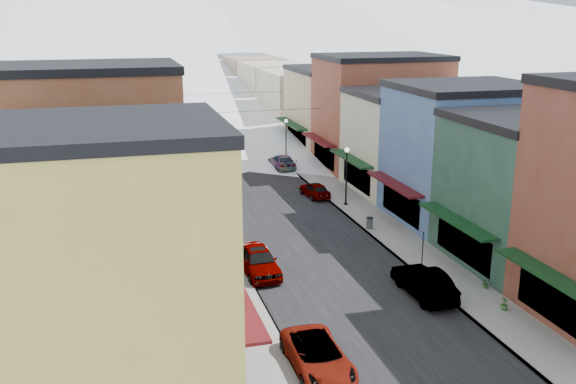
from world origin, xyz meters
TOP-DOWN VIEW (x-y plane):
  - road at (0.00, 60.00)m, footprint 10.00×160.00m
  - sidewalk_left at (-6.60, 60.00)m, footprint 3.20×160.00m
  - sidewalk_right at (6.60, 60.00)m, footprint 3.20×160.00m
  - curb_left at (-5.05, 60.00)m, footprint 0.10×160.00m
  - curb_right at (5.05, 60.00)m, footprint 0.10×160.00m
  - bldg_l_yellow at (-13.19, 4.00)m, footprint 11.30×8.70m
  - bldg_l_cream at (-13.19, 12.50)m, footprint 11.30×8.20m
  - bldg_l_brick_near at (-13.69, 20.50)m, footprint 12.30×8.20m
  - bldg_l_grayblue at (-13.19, 29.00)m, footprint 11.30×9.20m
  - bldg_l_brick_far at (-14.19, 38.00)m, footprint 13.30×9.20m
  - bldg_l_tan at (-13.19, 48.00)m, footprint 11.30×11.20m
  - bldg_r_green at (13.19, 12.00)m, footprint 11.30×9.20m
  - bldg_r_blue at (13.19, 21.00)m, footprint 11.30×9.20m
  - bldg_r_cream at (13.69, 30.00)m, footprint 12.30×9.20m
  - bldg_r_brick_far at (14.19, 39.00)m, footprint 13.30×9.20m
  - bldg_r_tan at (13.19, 49.00)m, footprint 11.30×11.20m
  - distant_blocks at (0.00, 83.00)m, footprint 34.00×55.00m
  - mountain_ridge at (-19.47, 277.18)m, footprint 670.00×340.00m
  - overhead_cables at (0.00, 47.50)m, footprint 16.40×15.04m
  - car_white_suv at (-4.25, 3.00)m, footprint 2.42×5.22m
  - car_silver_sedan at (-4.30, 14.57)m, footprint 2.17×5.09m
  - car_dark_hatch at (-3.50, 32.46)m, footprint 1.84×5.08m
  - car_silver_wagon at (-3.50, 39.06)m, footprint 2.81×5.79m
  - car_green_sedan at (3.97, 8.89)m, footprint 1.84×5.11m
  - car_gray_suv at (4.30, 29.89)m, footprint 2.01×4.08m
  - car_black_sedan at (4.30, 40.84)m, footprint 2.10×5.03m
  - car_lane_silver at (-2.20, 58.99)m, footprint 2.28×4.56m
  - car_lane_white at (0.92, 75.88)m, footprint 2.97×5.44m
  - fire_hydrant at (5.20, 8.60)m, footprint 0.44×0.34m
  - parking_sign at (5.62, 12.33)m, footprint 0.07×0.32m
  - trash_can at (5.44, 20.31)m, footprint 0.50×0.50m
  - streetlamp_near at (5.92, 26.55)m, footprint 0.40×0.40m
  - streetlamp_far at (5.48, 43.57)m, footprint 0.38×0.38m
  - planter_near at (7.80, 8.62)m, footprint 0.61×0.57m
  - planter_far at (7.17, 5.84)m, footprint 0.53×0.53m
  - snow_pile_near at (-4.28, 17.23)m, footprint 2.50×2.74m
  - snow_pile_mid at (-4.88, 23.28)m, footprint 2.10×2.49m
  - snow_pile_far at (-4.88, 45.10)m, footprint 2.12×2.51m

SIDE VIEW (x-z plane):
  - road at x=0.00m, z-range 0.00..0.01m
  - sidewalk_left at x=-6.60m, z-range 0.00..0.15m
  - sidewalk_right at x=6.60m, z-range 0.00..0.15m
  - curb_left at x=-5.05m, z-range 0.00..0.15m
  - curb_right at x=5.05m, z-range 0.00..0.15m
  - snow_pile_mid at x=-4.88m, z-range -0.02..0.87m
  - snow_pile_far at x=-4.88m, z-range -0.02..0.88m
  - planter_near at x=7.80m, z-range 0.15..0.71m
  - planter_far at x=7.17m, z-range 0.15..0.84m
  - fire_hydrant at x=5.20m, z-range 0.12..0.88m
  - snow_pile_near at x=-4.28m, z-range -0.02..1.04m
  - trash_can at x=5.44m, z-range 0.16..1.01m
  - car_gray_suv at x=4.30m, z-range 0.00..1.34m
  - car_lane_white at x=0.92m, z-range 0.00..1.44m
  - car_white_suv at x=-4.25m, z-range 0.00..1.45m
  - car_black_sedan at x=4.30m, z-range 0.00..1.45m
  - car_lane_silver at x=-2.20m, z-range 0.00..1.49m
  - car_silver_wagon at x=-3.50m, z-range 0.00..1.62m
  - car_dark_hatch at x=-3.50m, z-range 0.00..1.66m
  - car_green_sedan at x=3.97m, z-range 0.00..1.68m
  - car_silver_sedan at x=-4.30m, z-range 0.00..1.72m
  - parking_sign at x=5.62m, z-range 0.35..2.73m
  - streetlamp_far at x=5.48m, z-range 0.74..5.25m
  - streetlamp_near at x=5.92m, z-range 0.78..5.60m
  - distant_blocks at x=0.00m, z-range 0.00..8.00m
  - bldg_r_cream at x=13.69m, z-range 0.01..9.01m
  - bldg_l_grayblue at x=-13.19m, z-range 0.01..9.01m
  - bldg_r_tan at x=13.19m, z-range 0.01..9.51m
  - bldg_r_green at x=13.19m, z-range 0.01..9.51m
  - bldg_l_cream at x=-13.19m, z-range 0.01..9.51m
  - bldg_l_tan at x=-13.19m, z-range 0.01..10.01m
  - bldg_r_blue at x=13.19m, z-range 0.01..10.51m
  - bldg_l_brick_far at x=-14.19m, z-range 0.01..11.01m
  - bldg_r_brick_far at x=14.19m, z-range 0.01..11.51m
  - bldg_l_yellow at x=-13.19m, z-range 0.01..11.51m
  - overhead_cables at x=0.00m, z-range 6.18..6.22m
  - bldg_l_brick_near at x=-13.69m, z-range 0.01..12.51m
  - mountain_ridge at x=-19.47m, z-range -2.64..31.36m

